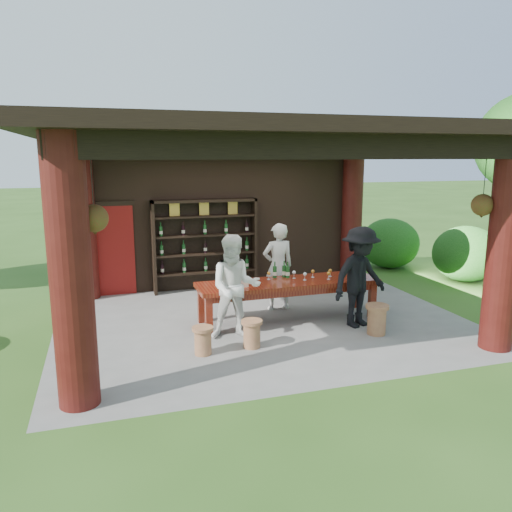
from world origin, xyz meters
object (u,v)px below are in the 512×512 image
object	(u,v)px
wine_shelf	(205,245)
guest_man	(360,277)
napkin_basket	(240,282)
stool_near_left	(252,333)
host	(278,267)
stool_far_left	(203,340)
guest_woman	(235,287)
tasting_table	(288,287)
stool_near_right	(377,319)

from	to	relation	value
wine_shelf	guest_man	bearing A→B (deg)	-56.82
wine_shelf	napkin_basket	world-z (taller)	wine_shelf
wine_shelf	stool_near_left	size ratio (longest dim) A/B	5.21
wine_shelf	host	size ratio (longest dim) A/B	1.36
host	napkin_basket	world-z (taller)	host
wine_shelf	napkin_basket	distance (m)	2.69
guest_man	napkin_basket	xyz separation A→B (m)	(-2.05, 0.58, -0.09)
stool_near_left	stool_far_left	bearing A→B (deg)	-176.51
stool_near_left	host	distance (m)	2.22
host	guest_woman	bearing A→B (deg)	45.27
tasting_table	guest_man	size ratio (longest dim) A/B	1.88
stool_near_left	host	size ratio (longest dim) A/B	0.26
tasting_table	stool_far_left	size ratio (longest dim) A/B	7.73
wine_shelf	stool_far_left	size ratio (longest dim) A/B	5.36
guest_woman	stool_near_left	bearing A→B (deg)	-62.90
tasting_table	guest_man	xyz separation A→B (m)	(1.09, -0.70, 0.27)
guest_man	napkin_basket	size ratio (longest dim) A/B	6.96
stool_near_left	napkin_basket	world-z (taller)	napkin_basket
guest_man	wine_shelf	bearing A→B (deg)	106.14
wine_shelf	stool_near_left	bearing A→B (deg)	-90.09
tasting_table	guest_woman	distance (m)	1.36
stool_near_right	stool_near_left	bearing A→B (deg)	178.76
stool_near_right	host	size ratio (longest dim) A/B	0.30
stool_far_left	host	xyz separation A→B (m)	(1.89, 1.88, 0.64)
tasting_table	napkin_basket	bearing A→B (deg)	-173.02
tasting_table	stool_far_left	bearing A→B (deg)	-147.45
tasting_table	guest_woman	world-z (taller)	guest_woman
guest_woman	stool_near_right	bearing A→B (deg)	-1.44
guest_man	host	bearing A→B (deg)	109.87
host	napkin_basket	distance (m)	1.29
stool_far_left	tasting_table	bearing A→B (deg)	32.55
wine_shelf	stool_near_left	distance (m)	3.78
guest_man	stool_far_left	bearing A→B (deg)	172.28
stool_near_left	host	world-z (taller)	host
host	guest_man	xyz separation A→B (m)	(1.05, -1.40, 0.04)
stool_near_right	stool_far_left	xyz separation A→B (m)	(-3.03, -0.00, -0.04)
host	guest_woman	size ratio (longest dim) A/B	0.99
napkin_basket	stool_near_right	bearing A→B (deg)	-26.39
wine_shelf	stool_near_right	size ratio (longest dim) A/B	4.52
tasting_table	napkin_basket	distance (m)	0.98
wine_shelf	guest_woman	xyz separation A→B (m)	(-0.14, -3.19, -0.16)
wine_shelf	stool_near_left	xyz separation A→B (m)	(-0.01, -3.70, -0.80)
host	guest_woman	world-z (taller)	guest_woman
tasting_table	stool_near_left	xyz separation A→B (m)	(-1.05, -1.13, -0.39)
stool_far_left	guest_man	distance (m)	3.06
stool_near_left	host	bearing A→B (deg)	59.21
wine_shelf	guest_woman	distance (m)	3.20
stool_far_left	napkin_basket	xyz separation A→B (m)	(0.89, 1.06, 0.59)
stool_far_left	host	bearing A→B (deg)	44.77
host	stool_near_right	bearing A→B (deg)	119.32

